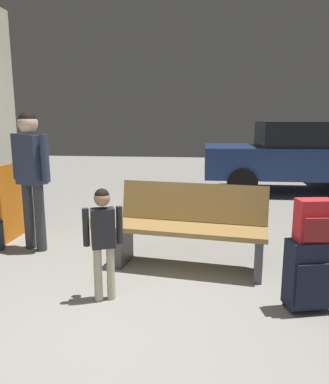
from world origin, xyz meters
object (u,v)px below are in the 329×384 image
at_px(bench, 190,227).
at_px(suitcase, 310,274).
at_px(parked_car_near, 303,155).
at_px(child, 103,233).
at_px(adult, 31,166).
at_px(backpack_bright, 314,221).

xyz_separation_m(bench, suitcase, (1.03, -0.81, -0.12)).
height_order(bench, parked_car_near, parked_car_near).
height_order(child, adult, adult).
distance_m(suitcase, child, 1.76).
distance_m(child, parked_car_near, 6.04).
relative_size(child, parked_car_near, 0.24).
xyz_separation_m(backpack_bright, adult, (-2.92, 1.15, 0.25)).
distance_m(bench, backpack_bright, 1.35).
bearing_deg(bench, backpack_bright, -38.37).
xyz_separation_m(bench, child, (-0.70, -0.83, 0.17)).
relative_size(backpack_bright, parked_car_near, 0.08).
bearing_deg(backpack_bright, child, -179.45).
distance_m(adult, parked_car_near, 5.82).
xyz_separation_m(backpack_bright, child, (-1.73, -0.02, -0.16)).
xyz_separation_m(bench, parked_car_near, (2.21, 4.46, 0.36)).
height_order(backpack_bright, parked_car_near, parked_car_near).
bearing_deg(backpack_bright, suitcase, 54.24).
distance_m(bench, child, 1.10).
height_order(suitcase, child, child).
distance_m(backpack_bright, adult, 3.15).
relative_size(suitcase, child, 0.60).
height_order(suitcase, backpack_bright, backpack_bright).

